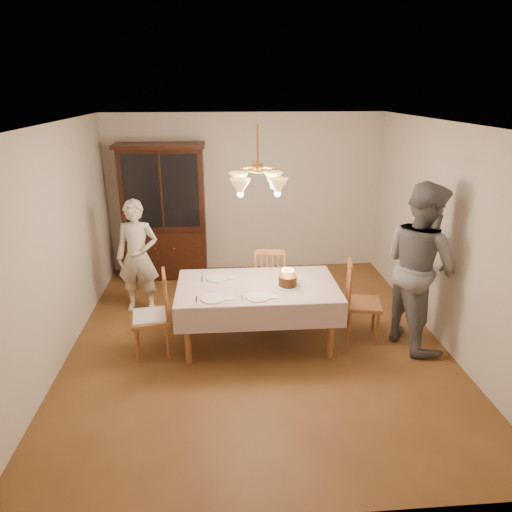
{
  "coord_description": "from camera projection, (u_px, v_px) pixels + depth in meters",
  "views": [
    {
      "loc": [
        -0.4,
        -4.94,
        2.96
      ],
      "look_at": [
        0.0,
        0.2,
        1.05
      ],
      "focal_mm": 32.0,
      "sensor_mm": 36.0,
      "label": 1
    }
  ],
  "objects": [
    {
      "name": "room_shell",
      "position": [
        257.0,
        218.0,
        5.13
      ],
      "size": [
        5.0,
        5.0,
        5.0
      ],
      "color": "white",
      "rests_on": "ground"
    },
    {
      "name": "chair_left_end",
      "position": [
        151.0,
        318.0,
        5.28
      ],
      "size": [
        0.48,
        0.5,
        1.0
      ],
      "color": "brown",
      "rests_on": "ground"
    },
    {
      "name": "china_hutch",
      "position": [
        164.0,
        214.0,
        7.33
      ],
      "size": [
        1.38,
        0.54,
        2.16
      ],
      "color": "black",
      "rests_on": "ground"
    },
    {
      "name": "ground",
      "position": [
        257.0,
        340.0,
        5.68
      ],
      "size": [
        5.0,
        5.0,
        0.0
      ],
      "primitive_type": "plane",
      "color": "brown",
      "rests_on": "ground"
    },
    {
      "name": "place_setting_far_left",
      "position": [
        218.0,
        278.0,
        5.59
      ],
      "size": [
        0.42,
        0.27,
        0.02
      ],
      "color": "white",
      "rests_on": "dining_table"
    },
    {
      "name": "adult_in_grey",
      "position": [
        420.0,
        266.0,
        5.33
      ],
      "size": [
        0.98,
        1.13,
        2.0
      ],
      "primitive_type": "imported",
      "rotation": [
        0.0,
        0.0,
        1.83
      ],
      "color": "slate",
      "rests_on": "ground"
    },
    {
      "name": "place_setting_near_right",
      "position": [
        259.0,
        297.0,
        5.08
      ],
      "size": [
        0.42,
        0.27,
        0.02
      ],
      "color": "white",
      "rests_on": "dining_table"
    },
    {
      "name": "chandelier",
      "position": [
        257.0,
        183.0,
        4.99
      ],
      "size": [
        0.62,
        0.62,
        0.73
      ],
      "color": "#BF8C3F",
      "rests_on": "ground"
    },
    {
      "name": "chair_far_side",
      "position": [
        270.0,
        284.0,
        6.22
      ],
      "size": [
        0.48,
        0.47,
        1.0
      ],
      "color": "brown",
      "rests_on": "ground"
    },
    {
      "name": "elderly_woman",
      "position": [
        138.0,
        257.0,
        6.21
      ],
      "size": [
        0.61,
        0.44,
        1.58
      ],
      "primitive_type": "imported",
      "rotation": [
        0.0,
        0.0,
        -0.11
      ],
      "color": "beige",
      "rests_on": "ground"
    },
    {
      "name": "birthday_cake",
      "position": [
        288.0,
        281.0,
        5.36
      ],
      "size": [
        0.3,
        0.3,
        0.21
      ],
      "color": "white",
      "rests_on": "dining_table"
    },
    {
      "name": "dining_table",
      "position": [
        257.0,
        291.0,
        5.44
      ],
      "size": [
        1.9,
        1.1,
        0.76
      ],
      "color": "brown",
      "rests_on": "ground"
    },
    {
      "name": "chair_right_end",
      "position": [
        362.0,
        304.0,
        5.63
      ],
      "size": [
        0.5,
        0.51,
        1.0
      ],
      "color": "brown",
      "rests_on": "ground"
    },
    {
      "name": "place_setting_near_left",
      "position": [
        214.0,
        298.0,
        5.05
      ],
      "size": [
        0.42,
        0.27,
        0.02
      ],
      "color": "white",
      "rests_on": "dining_table"
    }
  ]
}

